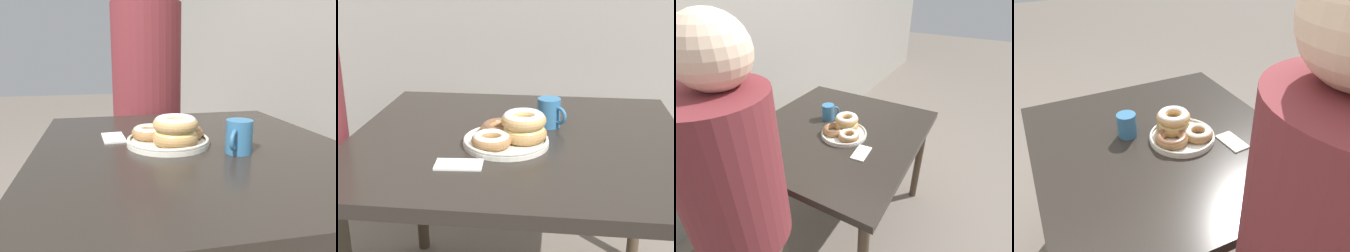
{
  "view_description": "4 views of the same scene",
  "coord_description": "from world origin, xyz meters",
  "views": [
    {
      "loc": [
        0.94,
        0.04,
        1.01
      ],
      "look_at": [
        -0.03,
        0.24,
        0.78
      ],
      "focal_mm": 35.0,
      "sensor_mm": 36.0,
      "label": 1
    },
    {
      "loc": [
        0.12,
        -1.05,
        1.25
      ],
      "look_at": [
        -0.03,
        0.24,
        0.78
      ],
      "focal_mm": 50.0,
      "sensor_mm": 36.0,
      "label": 2
    },
    {
      "loc": [
        -1.13,
        -0.38,
        1.52
      ],
      "look_at": [
        -0.03,
        0.24,
        0.78
      ],
      "focal_mm": 28.0,
      "sensor_mm": 36.0,
      "label": 3
    },
    {
      "loc": [
        -0.98,
        0.73,
        1.45
      ],
      "look_at": [
        -0.03,
        0.24,
        0.78
      ],
      "focal_mm": 35.0,
      "sensor_mm": 36.0,
      "label": 4
    }
  ],
  "objects": [
    {
      "name": "person_figure",
      "position": [
        -0.74,
        0.28,
        0.79
      ],
      "size": [
        0.36,
        0.35,
        1.45
      ],
      "color": "brown",
      "rests_on": "ground_plane"
    },
    {
      "name": "donut_plate",
      "position": [
        -0.01,
        0.25,
        0.76
      ],
      "size": [
        0.27,
        0.27,
        0.1
      ],
      "color": "silver",
      "rests_on": "dining_table"
    },
    {
      "name": "dining_table",
      "position": [
        0.0,
        0.32,
        0.65
      ],
      "size": [
        1.05,
        0.95,
        0.72
      ],
      "color": "#28231E",
      "rests_on": "ground_plane"
    },
    {
      "name": "napkin",
      "position": [
        -0.14,
        0.08,
        0.72
      ],
      "size": [
        0.13,
        0.08,
        0.01
      ],
      "color": "white",
      "rests_on": "dining_table"
    },
    {
      "name": "coffee_mug",
      "position": [
        0.09,
        0.42,
        0.77
      ],
      "size": [
        0.1,
        0.09,
        0.1
      ],
      "color": "teal",
      "rests_on": "dining_table"
    },
    {
      "name": "ground_plane",
      "position": [
        0.0,
        0.0,
        0.0
      ],
      "size": [
        14.0,
        14.0,
        0.0
      ],
      "primitive_type": "plane",
      "color": "#70665B"
    },
    {
      "name": "wall_back",
      "position": [
        0.0,
        1.12,
        1.3
      ],
      "size": [
        8.0,
        0.05,
        2.6
      ],
      "color": "#9E998E",
      "rests_on": "ground_plane"
    }
  ]
}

